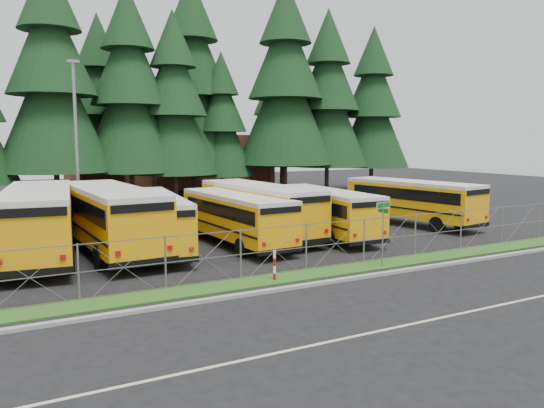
# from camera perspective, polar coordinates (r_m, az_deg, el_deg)

# --- Properties ---
(ground) EXTENTS (120.00, 120.00, 0.00)m
(ground) POSITION_cam_1_polar(r_m,az_deg,el_deg) (23.69, 4.47, -6.36)
(ground) COLOR black
(ground) RESTS_ON ground
(curb) EXTENTS (50.00, 0.25, 0.12)m
(curb) POSITION_cam_1_polar(r_m,az_deg,el_deg) (21.21, 9.03, -7.84)
(curb) COLOR gray
(curb) RESTS_ON ground
(grass_verge) EXTENTS (50.00, 1.40, 0.06)m
(grass_verge) POSITION_cam_1_polar(r_m,az_deg,el_deg) (22.31, 6.84, -7.14)
(grass_verge) COLOR #214F16
(grass_verge) RESTS_ON ground
(road_lane_line) EXTENTS (50.00, 0.12, 0.01)m
(road_lane_line) POSITION_cam_1_polar(r_m,az_deg,el_deg) (17.74, 18.80, -11.27)
(road_lane_line) COLOR beige
(road_lane_line) RESTS_ON ground
(chainlink_fence) EXTENTS (44.00, 0.10, 2.00)m
(chainlink_fence) POSITION_cam_1_polar(r_m,az_deg,el_deg) (22.66, 5.86, -4.40)
(chainlink_fence) COLOR gray
(chainlink_fence) RESTS_ON ground
(brick_building) EXTENTS (22.00, 10.00, 6.00)m
(brick_building) POSITION_cam_1_polar(r_m,az_deg,el_deg) (62.26, -10.89, 4.56)
(brick_building) COLOR brown
(brick_building) RESTS_ON ground
(bus_1) EXTENTS (4.45, 12.62, 3.24)m
(bus_1) POSITION_cam_1_polar(r_m,az_deg,el_deg) (26.72, -23.76, -1.88)
(bus_1) COLOR #DB9F06
(bus_1) RESTS_ON ground
(bus_2) EXTENTS (3.44, 12.30, 3.19)m
(bus_2) POSITION_cam_1_polar(r_m,az_deg,el_deg) (26.79, -17.16, -1.62)
(bus_2) COLOR #DB9F06
(bus_2) RESTS_ON ground
(bus_3) EXTENTS (3.82, 10.86, 2.79)m
(bus_3) POSITION_cam_1_polar(r_m,az_deg,el_deg) (26.68, -12.84, -1.96)
(bus_3) COLOR #DB9F06
(bus_3) RESTS_ON ground
(bus_4) EXTENTS (2.90, 10.31, 2.68)m
(bus_4) POSITION_cam_1_polar(r_m,az_deg,el_deg) (27.59, -4.19, -1.64)
(bus_4) COLOR #DB9F06
(bus_4) RESTS_ON ground
(bus_5) EXTENTS (3.38, 11.47, 2.97)m
(bus_5) POSITION_cam_1_polar(r_m,az_deg,el_deg) (29.70, -1.76, -0.72)
(bus_5) COLOR #DB9F06
(bus_5) RESTS_ON ground
(bus_6) EXTENTS (2.95, 10.31, 2.67)m
(bus_6) POSITION_cam_1_polar(r_m,az_deg,el_deg) (29.91, 5.28, -0.98)
(bus_6) COLOR #DB9F06
(bus_6) RESTS_ON ground
(bus_east) EXTENTS (4.20, 11.08, 2.84)m
(bus_east) POSITION_cam_1_polar(r_m,az_deg,el_deg) (35.20, 14.34, 0.15)
(bus_east) COLOR #DB9F06
(bus_east) RESTS_ON ground
(street_sign) EXTENTS (0.83, 0.55, 2.81)m
(street_sign) POSITION_cam_1_polar(r_m,az_deg,el_deg) (23.03, 11.86, -1.72)
(street_sign) COLOR gray
(street_sign) RESTS_ON ground
(striped_bollard) EXTENTS (0.11, 0.11, 1.20)m
(striped_bollard) POSITION_cam_1_polar(r_m,az_deg,el_deg) (20.58, 0.27, -6.66)
(striped_bollard) COLOR #B20C0C
(striped_bollard) RESTS_ON ground
(light_standard) EXTENTS (0.70, 0.35, 10.14)m
(light_standard) POSITION_cam_1_polar(r_m,az_deg,el_deg) (34.24, -20.32, 6.61)
(light_standard) COLOR gray
(light_standard) RESTS_ON ground
(conifer_3) EXTENTS (8.90, 8.90, 19.68)m
(conifer_3) POSITION_cam_1_polar(r_m,az_deg,el_deg) (45.87, -22.57, 11.92)
(conifer_3) COLOR black
(conifer_3) RESTS_ON ground
(conifer_4) EXTENTS (8.32, 8.32, 18.40)m
(conifer_4) POSITION_cam_1_polar(r_m,az_deg,el_deg) (47.31, -15.11, 11.26)
(conifer_4) COLOR black
(conifer_4) RESTS_ON ground
(conifer_5) EXTENTS (7.49, 7.49, 16.56)m
(conifer_5) POSITION_cam_1_polar(r_m,az_deg,el_deg) (47.63, -10.50, 10.23)
(conifer_5) COLOR black
(conifer_5) RESTS_ON ground
(conifer_6) EXTENTS (6.20, 6.20, 13.71)m
(conifer_6) POSITION_cam_1_polar(r_m,az_deg,el_deg) (51.16, -5.44, 8.48)
(conifer_6) COLOR black
(conifer_6) RESTS_ON ground
(conifer_7) EXTENTS (9.38, 9.38, 20.74)m
(conifer_7) POSITION_cam_1_polar(r_m,az_deg,el_deg) (52.52, 1.44, 12.31)
(conifer_7) COLOR black
(conifer_7) RESTS_ON ground
(conifer_8) EXTENTS (8.37, 8.37, 18.51)m
(conifer_8) POSITION_cam_1_polar(r_m,az_deg,el_deg) (55.10, 6.01, 10.86)
(conifer_8) COLOR black
(conifer_8) RESTS_ON ground
(conifer_9) EXTENTS (7.80, 7.80, 17.25)m
(conifer_9) POSITION_cam_1_polar(r_m,az_deg,el_deg) (58.12, 10.77, 9.95)
(conifer_9) COLOR black
(conifer_9) RESTS_ON ground
(conifer_11) EXTENTS (7.68, 7.68, 16.98)m
(conifer_11) POSITION_cam_1_polar(r_m,az_deg,el_deg) (52.43, -18.04, 9.93)
(conifer_11) COLOR black
(conifer_11) RESTS_ON ground
(conifer_12) EXTENTS (9.56, 9.56, 21.15)m
(conifer_12) POSITION_cam_1_polar(r_m,az_deg,el_deg) (53.15, -8.60, 12.40)
(conifer_12) COLOR black
(conifer_12) RESTS_ON ground
(conifer_13) EXTENTS (8.09, 8.09, 17.89)m
(conifer_13) POSITION_cam_1_polar(r_m,az_deg,el_deg) (58.20, 1.08, 10.38)
(conifer_13) COLOR black
(conifer_13) RESTS_ON ground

